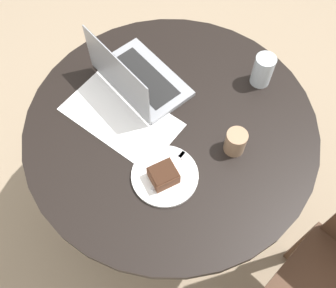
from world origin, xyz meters
TOP-DOWN VIEW (x-y plane):
  - ground_plane at (0.00, 0.00)m, footprint 12.00×12.00m
  - dining_table at (0.00, 0.00)m, footprint 1.03×1.03m
  - paper_document at (0.11, 0.14)m, footprint 0.46×0.38m
  - plate at (-0.16, 0.11)m, footprint 0.22×0.22m
  - cake_slice at (-0.17, 0.12)m, footprint 0.07×0.08m
  - fork at (-0.15, 0.07)m, footprint 0.09×0.16m
  - coffee_glass at (-0.18, -0.14)m, footprint 0.07×0.07m
  - water_glass at (0.02, -0.38)m, footprint 0.07×0.07m
  - laptop at (0.21, 0.03)m, footprint 0.38×0.28m

SIDE VIEW (x-z plane):
  - ground_plane at x=0.00m, z-range 0.00..0.00m
  - dining_table at x=0.00m, z-range 0.21..0.93m
  - paper_document at x=0.11m, z-range 0.73..0.73m
  - plate at x=-0.16m, z-range 0.73..0.74m
  - fork at x=-0.15m, z-range 0.74..0.74m
  - cake_slice at x=-0.17m, z-range 0.74..0.79m
  - laptop at x=0.21m, z-range 0.66..0.87m
  - coffee_glass at x=-0.18m, z-range 0.73..0.82m
  - water_glass at x=0.02m, z-range 0.73..0.85m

